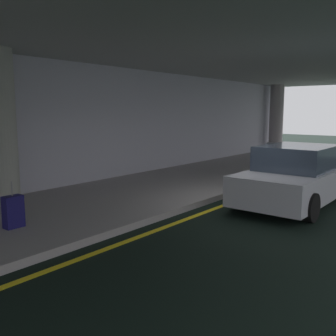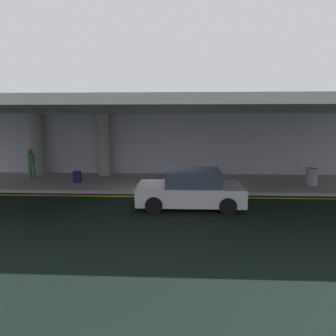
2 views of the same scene
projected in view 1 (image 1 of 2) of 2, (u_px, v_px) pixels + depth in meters
ground_plane at (253, 207)px, 9.48m from camera, size 60.00×60.00×0.00m
sidewalk at (158, 188)px, 11.40m from camera, size 26.00×4.20×0.15m
lane_stripe_yellow at (231, 203)px, 9.88m from camera, size 26.00×0.14×0.01m
support_column_left_mid at (0, 128)px, 8.98m from camera, size 0.75×0.75×3.65m
support_column_center at (276, 118)px, 21.29m from camera, size 0.75×0.75×3.65m
ceiling_overhang at (172, 53)px, 10.51m from camera, size 28.00×13.20×0.30m
terminal_back_wall at (106, 125)px, 12.53m from camera, size 26.00×0.30×3.80m
car_silver at (296, 177)px, 9.65m from camera, size 4.10×1.92×1.50m
suitcase_upright_primary at (13, 212)px, 7.25m from camera, size 0.36×0.22×0.90m
trash_bin_steel at (273, 152)px, 16.61m from camera, size 0.56×0.56×0.85m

